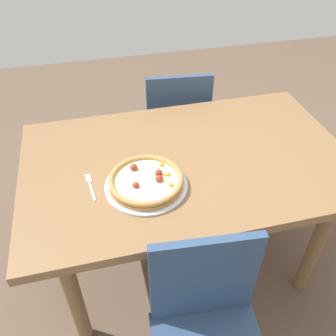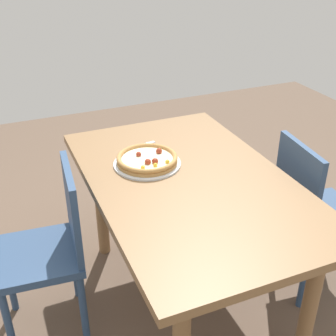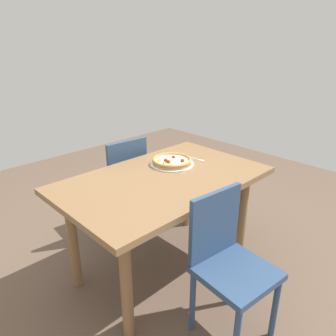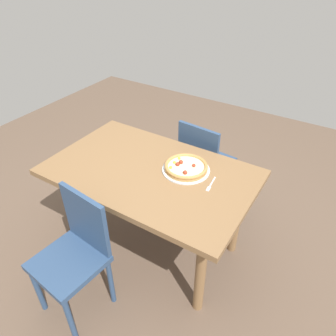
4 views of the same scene
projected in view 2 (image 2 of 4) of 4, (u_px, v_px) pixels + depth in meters
name	position (u px, v px, depth m)	size (l,w,h in m)	color
ground_plane	(187.00, 299.00, 2.47)	(6.00, 6.00, 0.00)	brown
dining_table	(190.00, 197.00, 2.15)	(1.47, 0.91, 0.78)	olive
chair_near	(51.00, 246.00, 2.09)	(0.43, 0.43, 0.90)	navy
chair_far	(312.00, 210.00, 2.36)	(0.44, 0.44, 0.90)	navy
plate	(147.00, 164.00, 2.23)	(0.34, 0.34, 0.01)	silver
pizza	(147.00, 159.00, 2.21)	(0.31, 0.31, 0.05)	#B78447
fork	(144.00, 144.00, 2.43)	(0.03, 0.17, 0.00)	silver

